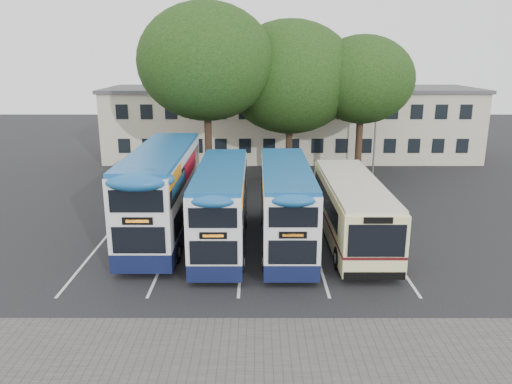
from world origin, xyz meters
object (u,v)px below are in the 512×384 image
at_px(tree_left, 206,62).
at_px(bus_dd_right, 286,202).
at_px(lamp_post, 377,108).
at_px(tree_right, 362,80).
at_px(bus_single, 352,206).
at_px(bus_dd_left, 162,189).
at_px(tree_mid, 290,77).
at_px(bus_dd_mid, 222,203).

height_order(tree_left, bus_dd_right, tree_left).
height_order(lamp_post, tree_right, tree_right).
bearing_deg(lamp_post, tree_left, -162.25).
height_order(lamp_post, bus_single, lamp_post).
height_order(tree_left, bus_dd_left, tree_left).
relative_size(lamp_post, bus_dd_right, 0.95).
xyz_separation_m(tree_mid, bus_dd_left, (-7.16, -12.37, -4.94)).
height_order(tree_mid, bus_dd_mid, tree_mid).
relative_size(tree_left, tree_right, 1.19).
bearing_deg(lamp_post, bus_dd_left, -135.61).
height_order(tree_mid, bus_single, tree_mid).
bearing_deg(tree_mid, lamp_post, 9.75).
distance_m(lamp_post, tree_left, 13.42).
bearing_deg(bus_single, tree_mid, 100.05).
bearing_deg(tree_left, tree_mid, 26.22).
xyz_separation_m(bus_dd_left, bus_dd_right, (6.15, -1.40, -0.30)).
height_order(tree_right, bus_dd_mid, tree_right).
height_order(bus_dd_left, bus_dd_mid, bus_dd_left).
bearing_deg(bus_single, bus_dd_mid, -173.07).
xyz_separation_m(tree_left, bus_single, (8.02, -10.22, -6.78)).
height_order(lamp_post, bus_dd_mid, lamp_post).
bearing_deg(tree_mid, bus_dd_mid, -106.48).
relative_size(tree_right, bus_single, 1.00).
distance_m(tree_right, bus_dd_left, 17.58).
bearing_deg(tree_right, bus_dd_mid, -124.80).
bearing_deg(tree_left, tree_right, 11.28).
bearing_deg(tree_left, bus_single, -51.88).
bearing_deg(tree_left, bus_dd_right, -66.76).
relative_size(bus_dd_mid, bus_dd_right, 0.99).
relative_size(bus_dd_mid, bus_single, 0.91).
bearing_deg(lamp_post, tree_mid, -170.25).
relative_size(tree_mid, bus_dd_right, 1.21).
bearing_deg(bus_dd_left, lamp_post, 44.39).
distance_m(lamp_post, tree_mid, 7.13).
distance_m(tree_mid, tree_right, 5.10).
bearing_deg(bus_dd_mid, lamp_post, 54.35).
height_order(lamp_post, tree_left, tree_left).
relative_size(lamp_post, tree_mid, 0.79).
distance_m(tree_mid, bus_single, 14.40).
height_order(tree_left, bus_single, tree_left).
relative_size(lamp_post, bus_dd_left, 0.84).
distance_m(tree_right, bus_dd_mid, 16.81).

